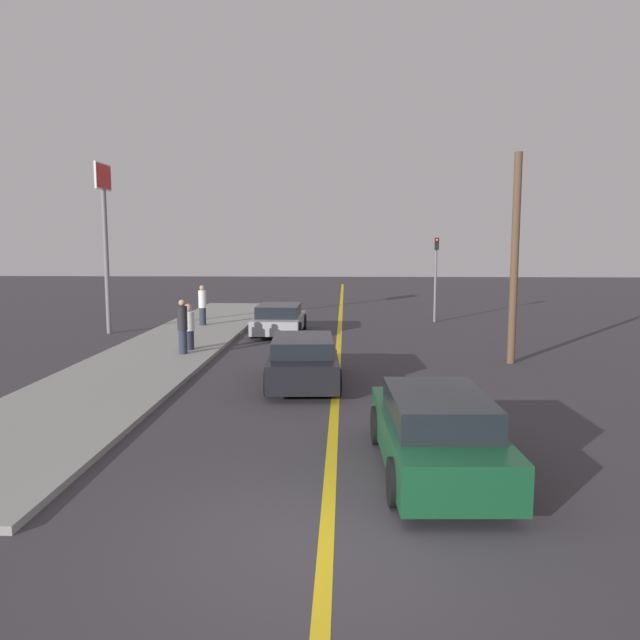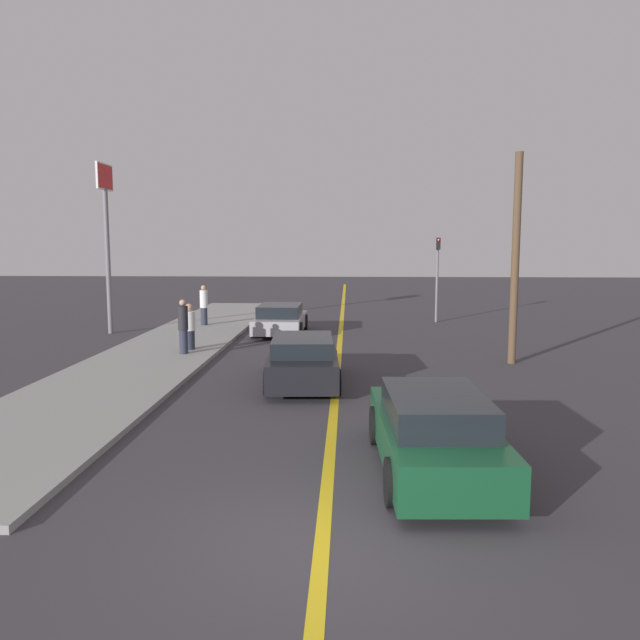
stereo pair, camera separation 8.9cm
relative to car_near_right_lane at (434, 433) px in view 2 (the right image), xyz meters
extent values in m
plane|color=#38353A|center=(-1.71, -2.48, -0.67)|extent=(120.00, 120.00, 0.00)
cube|color=gold|center=(-1.71, 15.52, -0.67)|extent=(0.20, 60.00, 0.01)
cube|color=gray|center=(-7.65, 12.13, -0.61)|extent=(3.79, 29.23, 0.13)
cube|color=#144728|center=(0.00, 0.05, -0.12)|extent=(1.90, 4.53, 0.70)
cube|color=black|center=(0.00, -0.17, 0.46)|extent=(1.61, 2.52, 0.47)
cylinder|color=black|center=(-0.87, 1.40, -0.31)|extent=(0.25, 0.72, 0.71)
cylinder|color=black|center=(0.75, 1.47, -0.31)|extent=(0.25, 0.72, 0.71)
cylinder|color=black|center=(-0.75, -1.37, -0.31)|extent=(0.25, 0.72, 0.71)
cylinder|color=black|center=(0.87, -1.30, -0.31)|extent=(0.25, 0.72, 0.71)
cube|color=black|center=(-2.59, 6.34, -0.14)|extent=(1.99, 4.42, 0.70)
cube|color=black|center=(-2.59, 6.12, 0.41)|extent=(1.68, 2.46, 0.41)
cylinder|color=black|center=(-3.50, 7.63, -0.34)|extent=(0.26, 0.68, 0.67)
cylinder|color=black|center=(-1.83, 7.72, -0.34)|extent=(0.26, 0.68, 0.67)
cylinder|color=black|center=(-3.35, 4.95, -0.34)|extent=(0.26, 0.68, 0.67)
cylinder|color=black|center=(-1.68, 5.04, -0.34)|extent=(0.26, 0.68, 0.67)
cube|color=#9E9EA3|center=(-4.18, 15.40, -0.21)|extent=(1.92, 4.24, 0.57)
cube|color=black|center=(-4.18, 15.19, 0.31)|extent=(1.67, 2.34, 0.47)
cylinder|color=black|center=(-5.05, 16.72, -0.34)|extent=(0.23, 0.65, 0.65)
cylinder|color=black|center=(-3.28, 16.70, -0.34)|extent=(0.23, 0.65, 0.65)
cylinder|color=black|center=(-5.08, 14.10, -0.34)|extent=(0.23, 0.65, 0.65)
cylinder|color=black|center=(-3.31, 14.08, -0.34)|extent=(0.23, 0.65, 0.65)
cylinder|color=#282D3D|center=(-6.76, 9.92, -0.15)|extent=(0.28, 0.28, 0.78)
cylinder|color=#232328|center=(-6.76, 9.92, 0.63)|extent=(0.33, 0.33, 0.78)
sphere|color=tan|center=(-6.76, 9.92, 1.13)|extent=(0.21, 0.21, 0.21)
cylinder|color=#282D3D|center=(-6.77, 10.72, -0.22)|extent=(0.35, 0.35, 0.65)
cylinder|color=silver|center=(-6.77, 10.72, 0.43)|extent=(0.41, 0.41, 0.65)
sphere|color=tan|center=(-6.77, 10.72, 0.89)|extent=(0.26, 0.26, 0.26)
cylinder|color=#282D3D|center=(-7.72, 16.94, -0.16)|extent=(0.29, 0.29, 0.76)
cylinder|color=silver|center=(-7.72, 16.94, 0.60)|extent=(0.34, 0.34, 0.76)
sphere|color=tan|center=(-7.72, 16.94, 1.10)|extent=(0.22, 0.22, 0.22)
cylinder|color=slate|center=(2.73, 19.42, 1.30)|extent=(0.12, 0.12, 3.94)
cube|color=black|center=(2.73, 19.24, 3.00)|extent=(0.18, 0.18, 0.55)
sphere|color=red|center=(2.73, 19.15, 3.16)|extent=(0.14, 0.14, 0.14)
cylinder|color=slate|center=(-11.20, 15.14, 2.27)|extent=(0.20, 0.20, 5.88)
cube|color=silver|center=(-11.20, 15.14, 5.68)|extent=(0.08, 1.56, 1.05)
cube|color=red|center=(-11.20, 15.14, 5.68)|extent=(0.12, 1.44, 0.93)
cylinder|color=brown|center=(3.68, 9.41, 2.55)|extent=(0.24, 0.24, 6.43)
camera|label=1|loc=(-1.49, -9.91, 3.09)|focal=35.00mm
camera|label=2|loc=(-1.40, -9.91, 3.09)|focal=35.00mm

